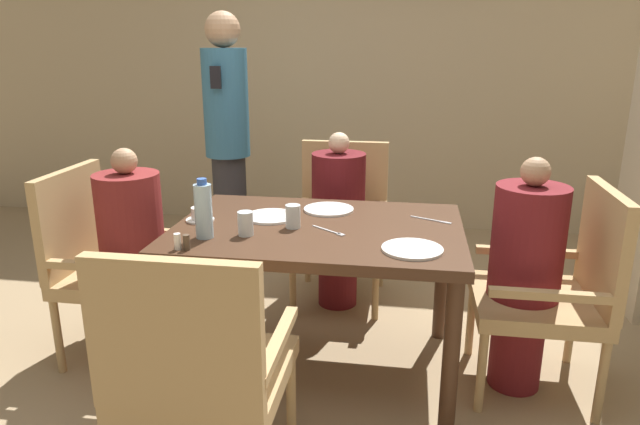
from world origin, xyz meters
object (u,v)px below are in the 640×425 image
at_px(diner_in_left_chair, 133,252).
at_px(chair_right_side, 558,285).
at_px(chair_near_corner, 198,366).
at_px(standing_host, 227,138).
at_px(teacup_with_saucer, 200,215).
at_px(plate_main_left, 412,249).
at_px(glass_tall_mid, 293,216).
at_px(water_bottle, 203,210).
at_px(chair_left_side, 106,257).
at_px(chair_far_side, 341,217).
at_px(diner_in_far_chair, 338,219).
at_px(plate_dessert_center, 329,209).
at_px(glass_tall_near, 246,224).
at_px(diner_in_right_chair, 524,274).
at_px(plate_main_right, 271,216).

relative_size(diner_in_left_chair, chair_right_side, 1.12).
distance_m(diner_in_left_chair, chair_near_corner, 1.13).
height_order(standing_host, teacup_with_saucer, standing_host).
bearing_deg(plate_main_left, standing_host, 130.69).
bearing_deg(glass_tall_mid, water_bottle, -150.96).
height_order(chair_left_side, standing_host, standing_host).
height_order(chair_left_side, glass_tall_mid, chair_left_side).
height_order(chair_far_side, diner_in_far_chair, diner_in_far_chair).
height_order(diner_in_far_chair, chair_right_side, diner_in_far_chair).
distance_m(chair_right_side, chair_near_corner, 1.64).
bearing_deg(plate_dessert_center, chair_near_corner, -103.62).
bearing_deg(teacup_with_saucer, diner_in_far_chair, 52.88).
relative_size(plate_main_left, glass_tall_mid, 2.35).
height_order(chair_near_corner, teacup_with_saucer, chair_near_corner).
bearing_deg(diner_in_left_chair, chair_right_side, 0.00).
height_order(diner_in_left_chair, diner_in_far_chair, diner_in_left_chair).
xyz_separation_m(chair_right_side, plate_dessert_center, (-1.09, 0.26, 0.23)).
distance_m(plate_main_left, teacup_with_saucer, 1.05).
bearing_deg(plate_dessert_center, chair_left_side, -167.01).
xyz_separation_m(chair_near_corner, water_bottle, (-0.20, 0.65, 0.35)).
height_order(chair_near_corner, glass_tall_near, chair_near_corner).
xyz_separation_m(chair_near_corner, plate_dessert_center, (0.28, 1.16, 0.23)).
bearing_deg(glass_tall_mid, chair_left_side, 177.16).
height_order(chair_far_side, teacup_with_saucer, chair_far_side).
relative_size(diner_in_left_chair, plate_dessert_center, 4.28).
height_order(diner_in_far_chair, teacup_with_saucer, diner_in_far_chair).
relative_size(glass_tall_near, glass_tall_mid, 1.00).
relative_size(chair_far_side, standing_host, 0.55).
bearing_deg(standing_host, diner_in_far_chair, -28.33).
bearing_deg(water_bottle, plate_main_left, -1.50).
xyz_separation_m(standing_host, teacup_with_saucer, (0.24, -1.21, -0.18)).
distance_m(chair_right_side, plate_dessert_center, 1.14).
height_order(diner_in_right_chair, plate_main_left, diner_in_right_chair).
bearing_deg(chair_left_side, teacup_with_saucer, -1.46).
bearing_deg(diner_in_far_chair, plate_main_right, -110.80).
xyz_separation_m(diner_in_right_chair, teacup_with_saucer, (-1.53, -0.01, 0.21)).
bearing_deg(diner_in_right_chair, plate_main_left, -152.10).
relative_size(plate_main_left, glass_tall_near, 2.35).
bearing_deg(glass_tall_mid, chair_right_side, 2.32).
xyz_separation_m(teacup_with_saucer, glass_tall_near, (0.28, -0.18, 0.03)).
height_order(chair_right_side, standing_host, standing_host).
distance_m(teacup_with_saucer, glass_tall_mid, 0.47).
xyz_separation_m(plate_main_left, glass_tall_near, (-0.74, 0.08, 0.05)).
distance_m(chair_left_side, chair_far_side, 1.42).
xyz_separation_m(plate_dessert_center, water_bottle, (-0.48, -0.50, 0.12)).
bearing_deg(chair_right_side, teacup_with_saucer, -179.54).
distance_m(standing_host, teacup_with_saucer, 1.24).
distance_m(chair_right_side, plate_main_left, 0.75).
bearing_deg(standing_host, plate_main_right, -62.74).
bearing_deg(plate_main_right, glass_tall_mid, -44.47).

